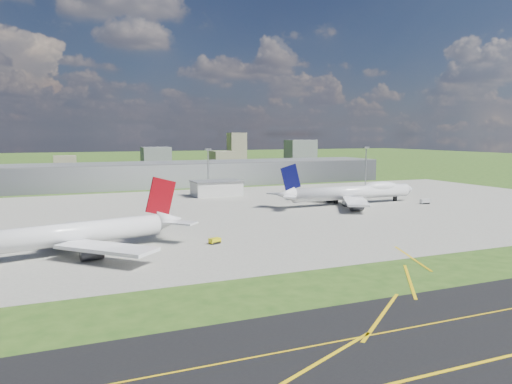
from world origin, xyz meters
name	(u,v)px	position (x,y,z in m)	size (l,w,h in m)	color
ground	(177,188)	(0.00, 150.00, 0.00)	(1400.00, 1400.00, 0.00)	#294D18
apron	(259,211)	(10.00, 40.00, 0.04)	(360.00, 190.00, 0.08)	gray
terminal	(171,174)	(0.00, 165.00, 7.50)	(300.00, 42.00, 15.00)	gray
ops_building	(216,189)	(10.00, 100.00, 4.00)	(26.00, 16.00, 8.00)	silver
mast_center	(208,163)	(10.00, 115.00, 17.71)	(3.50, 2.00, 25.90)	gray
mast_east	(366,159)	(120.00, 115.00, 17.71)	(3.50, 2.00, 25.90)	gray
airliner_red_twin	(66,236)	(-72.96, -13.49, 5.57)	(75.36, 57.75, 20.92)	white
airliner_blue_quad	(352,193)	(60.45, 41.85, 5.75)	(79.13, 62.16, 20.69)	white
tug_yellow	(215,241)	(-29.60, -16.56, 0.93)	(4.10, 3.19, 1.79)	yellow
van_white_near	(346,204)	(53.97, 37.73, 1.23)	(3.45, 5.13, 2.42)	white
van_white_far	(425,202)	(93.66, 28.23, 1.24)	(5.00, 2.93, 2.44)	silver
bldg_cw	(65,163)	(-60.00, 340.00, 7.00)	(20.00, 18.00, 14.00)	gray
bldg_c	(156,159)	(20.00, 310.00, 11.00)	(26.00, 20.00, 22.00)	slate
bldg_ce	(222,158)	(100.00, 350.00, 8.00)	(22.00, 24.00, 16.00)	gray
bldg_e	(300,153)	(180.00, 320.00, 14.00)	(30.00, 22.00, 28.00)	slate
bldg_tall_e	(237,147)	(140.00, 410.00, 18.00)	(20.00, 18.00, 36.00)	gray
tree_c	(117,167)	(-20.00, 280.00, 5.84)	(8.10, 8.10, 9.90)	#382314
tree_e	(218,165)	(70.00, 275.00, 5.51)	(7.65, 7.65, 9.35)	#382314
tree_far_e	(299,164)	(160.00, 285.00, 4.53)	(6.30, 6.30, 7.70)	#382314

